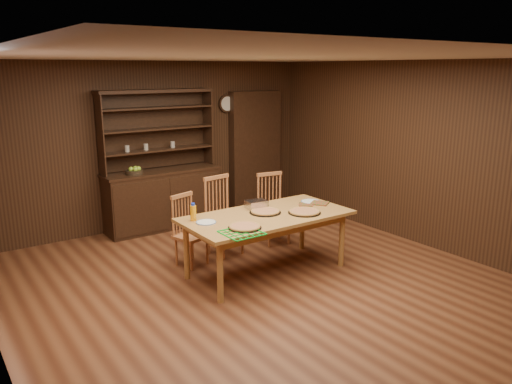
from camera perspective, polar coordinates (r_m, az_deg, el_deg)
floor at (r=5.93m, az=0.88°, el=-10.79°), size 6.00×6.00×0.00m
room_shell at (r=5.46m, az=0.95°, el=4.40°), size 6.00×6.00×6.00m
china_hutch at (r=8.01m, az=-10.71°, el=0.08°), size 1.84×0.52×2.17m
doorway at (r=8.97m, az=-0.10°, el=4.76°), size 1.00×0.18×2.10m
wall_clock at (r=8.62m, az=-3.37°, el=10.05°), size 0.30×0.05×0.30m
dining_table at (r=6.11m, az=1.23°, el=-3.24°), size 2.06×1.03×0.75m
chair_left at (r=6.50m, az=-7.84°, el=-4.06°), size 0.47×0.46×0.93m
chair_center at (r=6.82m, az=-3.98°, el=-2.38°), size 0.50×0.48×1.07m
chair_right at (r=7.26m, az=1.86°, el=-1.58°), size 0.48×0.46×1.02m
pizza_left at (r=5.57m, az=-1.30°, el=-3.99°), size 0.38×0.38×0.04m
pizza_right at (r=6.17m, az=5.56°, el=-2.26°), size 0.40×0.40×0.04m
pizza_center at (r=6.16m, az=1.06°, el=-2.24°), size 0.39×0.39×0.04m
cooling_rack at (r=5.41m, az=-1.63°, el=-4.64°), size 0.49×0.49×0.02m
plate_left at (r=5.79m, az=-5.73°, el=-3.47°), size 0.23×0.23×0.02m
plate_right at (r=6.68m, az=6.27°, el=-1.09°), size 0.26×0.26×0.02m
foil_dish at (r=6.34m, az=0.05°, el=-1.42°), size 0.27×0.21×0.10m
juice_bottle at (r=5.87m, az=-7.19°, el=-2.34°), size 0.07×0.07×0.21m
pot_holder_a at (r=6.62m, az=7.28°, el=-1.27°), size 0.30×0.30×0.02m
pot_holder_b at (r=6.54m, az=5.70°, el=-1.42°), size 0.25×0.25×0.01m
fruit_bowl at (r=7.70m, az=-13.71°, el=2.33°), size 0.26×0.26×0.12m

